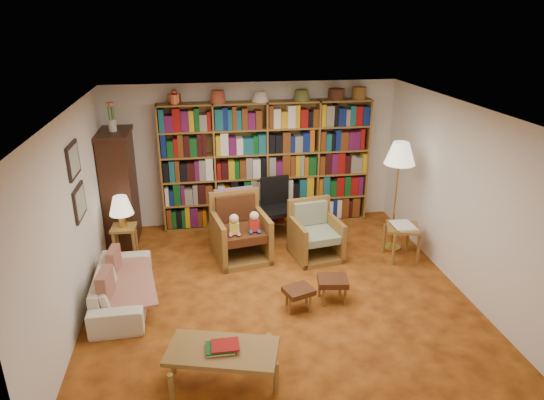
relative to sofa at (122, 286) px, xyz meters
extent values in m
plane|color=#B8611C|center=(2.05, -0.05, -0.24)|extent=(5.00, 5.00, 0.00)
plane|color=white|center=(2.05, -0.05, 2.26)|extent=(5.00, 5.00, 0.00)
plane|color=silver|center=(2.05, 2.45, 1.01)|extent=(5.00, 0.00, 5.00)
plane|color=silver|center=(2.05, -2.55, 1.01)|extent=(5.00, 0.00, 5.00)
plane|color=silver|center=(-0.45, -0.05, 1.01)|extent=(0.00, 5.00, 5.00)
plane|color=silver|center=(4.55, -0.05, 1.01)|extent=(0.00, 5.00, 5.00)
cube|color=olive|center=(2.25, 2.29, 0.86)|extent=(3.60, 0.30, 2.20)
cube|color=#381A0F|center=(-0.21, 1.95, 0.66)|extent=(0.45, 0.90, 1.80)
cube|color=#381A0F|center=(-0.21, 1.95, 1.59)|extent=(0.50, 0.95, 0.06)
cylinder|color=silver|center=(-0.21, 1.95, 1.71)|extent=(0.12, 0.12, 0.18)
cube|color=black|center=(-0.43, 0.25, 1.66)|extent=(0.03, 0.52, 0.42)
cube|color=gray|center=(-0.42, 0.25, 1.66)|extent=(0.01, 0.44, 0.34)
cube|color=black|center=(-0.43, 0.25, 1.11)|extent=(0.03, 0.52, 0.42)
cube|color=gray|center=(-0.42, 0.25, 1.11)|extent=(0.01, 0.44, 0.34)
imported|color=beige|center=(0.00, 0.00, 0.00)|extent=(1.64, 0.66, 0.48)
cube|color=#C5B58F|center=(0.05, 0.00, 0.06)|extent=(0.91, 1.43, 0.04)
cube|color=maroon|center=(-0.13, 0.35, 0.21)|extent=(0.15, 0.36, 0.35)
cube|color=maroon|center=(-0.13, -0.35, 0.21)|extent=(0.16, 0.41, 0.40)
cube|color=olive|center=(-0.10, 1.21, 0.30)|extent=(0.37, 0.37, 0.04)
cylinder|color=olive|center=(-0.24, 1.07, 0.02)|extent=(0.05, 0.05, 0.52)
cylinder|color=olive|center=(0.04, 1.07, 0.02)|extent=(0.05, 0.05, 0.52)
cylinder|color=olive|center=(-0.24, 1.35, 0.02)|extent=(0.05, 0.05, 0.52)
cylinder|color=olive|center=(0.04, 1.35, 0.02)|extent=(0.05, 0.05, 0.52)
cylinder|color=gold|center=(-0.10, 1.21, 0.42)|extent=(0.12, 0.12, 0.20)
cone|color=white|center=(-0.10, 1.21, 0.67)|extent=(0.36, 0.36, 0.28)
cube|color=olive|center=(1.66, 0.99, -0.19)|extent=(0.93, 0.96, 0.09)
cube|color=olive|center=(1.30, 0.99, 0.12)|extent=(0.22, 0.83, 0.71)
cube|color=olive|center=(2.02, 0.99, 0.12)|extent=(0.22, 0.83, 0.71)
cube|color=olive|center=(1.66, 1.36, 0.26)|extent=(0.80, 0.23, 1.00)
cube|color=#4C2414|center=(1.66, 0.96, 0.20)|extent=(0.73, 0.80, 0.13)
cube|color=#4C2414|center=(1.66, 1.28, 0.49)|extent=(0.63, 0.22, 0.42)
cube|color=#C8355E|center=(1.66, 1.40, 0.56)|extent=(0.62, 0.18, 0.44)
cube|color=olive|center=(2.81, 0.85, -0.20)|extent=(0.81, 0.83, 0.08)
cube|color=olive|center=(2.49, 0.85, 0.07)|extent=(0.18, 0.73, 0.62)
cube|color=olive|center=(3.12, 0.85, 0.07)|extent=(0.18, 0.73, 0.62)
cube|color=olive|center=(2.81, 1.17, 0.20)|extent=(0.70, 0.19, 0.87)
cube|color=gray|center=(2.81, 0.82, 0.15)|extent=(0.63, 0.69, 0.12)
cube|color=gray|center=(2.81, 1.10, 0.40)|extent=(0.55, 0.18, 0.37)
cube|color=black|center=(2.33, 1.64, 0.25)|extent=(0.58, 0.58, 0.07)
cube|color=black|center=(2.33, 1.88, 0.53)|extent=(0.49, 0.15, 0.49)
cylinder|color=black|center=(2.05, 1.75, 0.07)|extent=(0.03, 0.61, 0.61)
cylinder|color=black|center=(2.60, 1.75, 0.07)|extent=(0.03, 0.61, 0.61)
cylinder|color=black|center=(2.13, 1.33, -0.15)|extent=(0.03, 0.18, 0.18)
cylinder|color=black|center=(2.53, 1.33, -0.15)|extent=(0.03, 0.18, 0.18)
cylinder|color=gold|center=(4.10, 0.94, -0.22)|extent=(0.30, 0.30, 0.03)
cylinder|color=gold|center=(4.10, 0.94, 0.51)|extent=(0.03, 0.03, 1.49)
cone|color=white|center=(4.10, 0.94, 1.36)|extent=(0.47, 0.47, 0.34)
cube|color=olive|center=(4.10, 0.61, 0.28)|extent=(0.60, 0.60, 0.04)
cylinder|color=olive|center=(3.90, 0.41, 0.01)|extent=(0.05, 0.05, 0.50)
cylinder|color=olive|center=(4.30, 0.41, 0.01)|extent=(0.05, 0.05, 0.50)
cylinder|color=olive|center=(3.90, 0.81, 0.01)|extent=(0.05, 0.05, 0.50)
cylinder|color=olive|center=(4.30, 0.81, 0.01)|extent=(0.05, 0.05, 0.50)
cube|color=white|center=(4.10, 0.61, 0.31)|extent=(0.40, 0.45, 0.03)
cube|color=#4C2414|center=(2.25, -0.52, 0.03)|extent=(0.43, 0.40, 0.07)
cylinder|color=olive|center=(2.12, -0.62, -0.12)|extent=(0.04, 0.04, 0.23)
cylinder|color=olive|center=(2.38, -0.62, -0.12)|extent=(0.04, 0.04, 0.23)
cylinder|color=olive|center=(2.12, -0.41, -0.12)|extent=(0.04, 0.04, 0.23)
cylinder|color=olive|center=(2.38, -0.41, -0.12)|extent=(0.04, 0.04, 0.23)
cube|color=#4C2414|center=(2.73, -0.39, 0.05)|extent=(0.43, 0.39, 0.08)
cylinder|color=olive|center=(2.59, -0.50, -0.11)|extent=(0.04, 0.04, 0.25)
cylinder|color=olive|center=(2.88, -0.50, -0.11)|extent=(0.04, 0.04, 0.25)
cylinder|color=olive|center=(2.59, -0.27, -0.11)|extent=(0.04, 0.04, 0.25)
cylinder|color=olive|center=(2.88, -0.27, -0.11)|extent=(0.04, 0.04, 0.25)
cube|color=olive|center=(1.21, -1.70, 0.15)|extent=(1.22, 0.84, 0.05)
cylinder|color=olive|center=(0.70, -1.94, -0.06)|extent=(0.06, 0.06, 0.36)
cylinder|color=olive|center=(1.72, -1.94, -0.06)|extent=(0.06, 0.06, 0.36)
cylinder|color=olive|center=(0.70, -1.47, -0.06)|extent=(0.06, 0.06, 0.36)
cylinder|color=olive|center=(1.72, -1.47, -0.06)|extent=(0.06, 0.06, 0.36)
cube|color=brown|center=(1.21, -1.70, 0.20)|extent=(0.33, 0.29, 0.05)
camera|label=1|loc=(1.08, -5.74, 3.34)|focal=32.00mm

